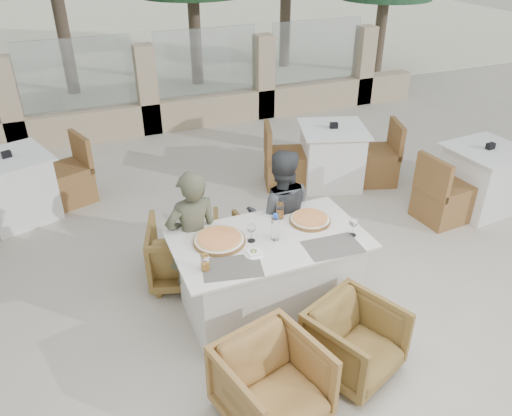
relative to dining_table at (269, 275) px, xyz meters
name	(u,v)px	position (x,y,z in m)	size (l,w,h in m)	color
ground	(266,319)	(-0.07, -0.11, -0.39)	(80.00, 80.00, 0.00)	#BCB4A1
sand_patch	(90,30)	(-0.07, 13.89, -0.38)	(30.00, 16.00, 0.01)	#FAF3CD
perimeter_wall_far	(147,84)	(-0.07, 4.69, 0.42)	(10.00, 0.34, 1.60)	tan
dining_table	(269,275)	(0.00, 0.00, 0.00)	(1.60, 0.90, 0.77)	silver
placemat_near_left	(232,267)	(-0.42, -0.26, 0.39)	(0.45, 0.30, 0.00)	#5A564D
placemat_near_right	(333,247)	(0.42, -0.30, 0.39)	(0.45, 0.30, 0.00)	#615A53
pizza_left	(219,239)	(-0.40, 0.10, 0.41)	(0.43, 0.43, 0.06)	#D5491D
pizza_right	(310,219)	(0.43, 0.11, 0.41)	(0.36, 0.36, 0.05)	#CC461B
water_bottle	(275,227)	(0.04, -0.03, 0.51)	(0.07, 0.07, 0.24)	silver
wine_glass_centre	(251,232)	(-0.15, 0.02, 0.48)	(0.08, 0.08, 0.18)	white
wine_glass_corner	(353,226)	(0.66, -0.22, 0.48)	(0.08, 0.08, 0.18)	white
beer_glass_left	(205,262)	(-0.62, -0.20, 0.45)	(0.07, 0.07, 0.13)	orange
beer_glass_right	(280,211)	(0.21, 0.27, 0.46)	(0.07, 0.07, 0.14)	#C26C1B
olive_dish	(254,252)	(-0.21, -0.16, 0.41)	(0.11, 0.11, 0.04)	white
armchair_far_left	(185,251)	(-0.56, 0.73, -0.07)	(0.66, 0.68, 0.62)	olive
armchair_far_right	(273,239)	(0.31, 0.63, -0.09)	(0.62, 0.64, 0.58)	olive
armchair_near_left	(272,385)	(-0.42, -1.02, -0.08)	(0.65, 0.67, 0.61)	olive
armchair_near_right	(355,341)	(0.33, -0.87, -0.10)	(0.61, 0.63, 0.58)	olive
diner_left	(193,239)	(-0.55, 0.40, 0.27)	(0.48, 0.31, 1.30)	#4D4E39
diner_right	(280,215)	(0.32, 0.49, 0.27)	(0.63, 0.49, 1.31)	#3D4043
bg_table_a	(16,188)	(-2.05, 2.58, 0.00)	(1.64, 0.82, 0.77)	white
bg_table_b	(331,156)	(1.74, 1.99, 0.00)	(1.64, 0.82, 0.77)	white
bg_table_c	(482,179)	(3.08, 0.74, 0.00)	(1.64, 0.82, 0.77)	silver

